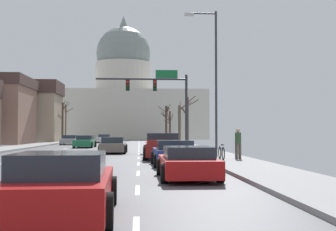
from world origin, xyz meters
TOP-DOWN VIEW (x-y plane):
  - ground at (0.00, -0.00)m, footprint 20.00×180.00m
  - signal_gantry at (5.39, 12.68)m, footprint 7.91×0.41m
  - street_lamp_right at (7.98, 0.76)m, footprint 1.99×0.24m
  - capitol_building at (0.00, 73.18)m, footprint 35.02×18.14m
  - sedan_near_00 at (1.57, 8.20)m, footprint 2.06×4.36m
  - pickup_truck_near_01 at (4.96, 1.19)m, footprint 2.42×5.46m
  - sedan_near_02 at (5.20, -4.68)m, footprint 2.12×4.32m
  - sedan_near_03 at (5.23, -10.80)m, footprint 2.05×4.53m
  - sedan_near_04 at (2.05, -17.73)m, footprint 2.16×4.49m
  - sedan_oncoming_00 at (-2.03, 20.73)m, footprint 2.07×4.71m
  - sedan_oncoming_01 at (-5.15, 31.14)m, footprint 2.07×4.28m
  - sedan_oncoming_02 at (-1.56, 40.25)m, footprint 2.04×4.52m
  - flank_building_03 at (-15.61, 44.42)m, footprint 14.09×7.91m
  - bare_tree_00 at (7.78, 37.62)m, footprint 1.74×1.71m
  - bare_tree_01 at (-8.19, 44.01)m, footprint 2.21×2.41m
  - bare_tree_02 at (8.62, 21.77)m, footprint 2.03×1.23m
  - bare_tree_03 at (-8.99, 51.96)m, footprint 2.48×2.16m
  - bare_tree_04 at (8.75, 32.30)m, footprint 1.95×1.93m
  - bare_tree_06 at (8.09, 51.25)m, footprint 2.22×2.80m
  - pedestrian_00 at (8.96, -1.89)m, footprint 0.35×0.34m
  - bicycle_parked at (8.00, -2.05)m, footprint 0.12×1.77m

SIDE VIEW (x-z plane):
  - ground at x=0.00m, z-range -0.08..0.12m
  - bicycle_parked at x=8.00m, z-range 0.06..0.91m
  - sedan_near_03 at x=5.23m, z-range -0.02..1.12m
  - sedan_oncoming_01 at x=-5.15m, z-range -0.03..1.16m
  - sedan_near_00 at x=1.57m, z-range -0.03..1.19m
  - sedan_oncoming_02 at x=-1.56m, z-range -0.03..1.20m
  - sedan_near_02 at x=5.20m, z-range -0.03..1.20m
  - sedan_near_04 at x=2.05m, z-range -0.04..1.21m
  - sedan_oncoming_00 at x=-2.03m, z-range -0.03..1.21m
  - pickup_truck_near_01 at x=4.96m, z-range -0.07..1.48m
  - pedestrian_00 at x=8.96m, z-range 0.23..1.91m
  - bare_tree_00 at x=7.78m, z-range 0.31..4.66m
  - bare_tree_04 at x=8.75m, z-range 0.06..5.42m
  - bare_tree_02 at x=8.62m, z-range 0.15..5.50m
  - bare_tree_01 at x=-8.19m, z-range 0.14..6.39m
  - bare_tree_06 at x=8.09m, z-range 0.26..6.37m
  - bare_tree_03 at x=-8.99m, z-range 0.37..6.83m
  - flank_building_03 at x=-15.61m, z-range 0.06..9.31m
  - signal_gantry at x=5.39m, z-range 1.57..8.40m
  - street_lamp_right at x=7.98m, z-range 0.85..9.71m
  - capitol_building at x=0.00m, z-range -5.05..21.86m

